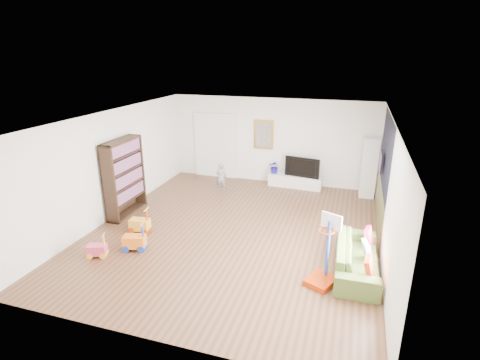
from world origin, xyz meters
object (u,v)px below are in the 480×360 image
(sofa, at_px, (357,257))
(media_console, at_px, (295,181))
(bookshelf, at_px, (124,178))
(basketball_hoop, at_px, (323,251))

(sofa, bearing_deg, media_console, 22.18)
(bookshelf, height_order, basketball_hoop, bookshelf)
(media_console, xyz_separation_m, basketball_hoop, (1.32, -5.00, 0.48))
(media_console, xyz_separation_m, bookshelf, (-3.87, -3.32, 0.80))
(sofa, distance_m, basketball_hoop, 0.95)
(media_console, height_order, sofa, sofa)
(bookshelf, relative_size, sofa, 0.98)
(bookshelf, xyz_separation_m, basketball_hoop, (5.19, -1.67, -0.32))
(basketball_hoop, bearing_deg, media_console, 129.14)
(media_console, bearing_deg, basketball_hoop, -72.38)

